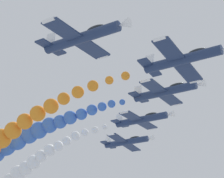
{
  "coord_description": "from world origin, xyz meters",
  "views": [
    {
      "loc": [
        44.39,
        28.64,
        72.23
      ],
      "look_at": [
        0.0,
        0.0,
        93.45
      ],
      "focal_mm": 69.94,
      "sensor_mm": 36.0,
      "label": 1
    }
  ],
  "objects_px": {
    "airplane_right_inner": "(83,37)",
    "airplane_trailing": "(127,142)",
    "airplane_left_outer": "(142,119)",
    "airplane_left_inner": "(166,91)",
    "airplane_lead": "(184,59)"
  },
  "relations": [
    {
      "from": "airplane_lead",
      "to": "airplane_left_inner",
      "type": "relative_size",
      "value": 1.0
    },
    {
      "from": "airplane_left_inner",
      "to": "airplane_trailing",
      "type": "xyz_separation_m",
      "value": [
        -18.37,
        -17.11,
        -0.35
      ]
    },
    {
      "from": "airplane_trailing",
      "to": "airplane_right_inner",
      "type": "bearing_deg",
      "value": 24.6
    },
    {
      "from": "airplane_lead",
      "to": "airplane_left_outer",
      "type": "height_order",
      "value": "airplane_left_outer"
    },
    {
      "from": "airplane_lead",
      "to": "airplane_left_inner",
      "type": "xyz_separation_m",
      "value": [
        -9.2,
        -6.66,
        0.69
      ]
    },
    {
      "from": "airplane_right_inner",
      "to": "airplane_left_outer",
      "type": "distance_m",
      "value": 28.4
    },
    {
      "from": "airplane_left_inner",
      "to": "airplane_trailing",
      "type": "distance_m",
      "value": 25.11
    },
    {
      "from": "airplane_left_inner",
      "to": "airplane_left_outer",
      "type": "xyz_separation_m",
      "value": [
        -8.8,
        -8.54,
        -0.06
      ]
    },
    {
      "from": "airplane_right_inner",
      "to": "airplane_trailing",
      "type": "relative_size",
      "value": 1.0
    },
    {
      "from": "airplane_lead",
      "to": "airplane_left_outer",
      "type": "distance_m",
      "value": 23.57
    },
    {
      "from": "airplane_left_inner",
      "to": "airplane_right_inner",
      "type": "distance_m",
      "value": 18.38
    },
    {
      "from": "airplane_lead",
      "to": "airplane_trailing",
      "type": "bearing_deg",
      "value": -139.23
    },
    {
      "from": "airplane_left_inner",
      "to": "airplane_left_outer",
      "type": "relative_size",
      "value": 1.0
    },
    {
      "from": "airplane_lead",
      "to": "airplane_right_inner",
      "type": "relative_size",
      "value": 1.0
    },
    {
      "from": "airplane_left_inner",
      "to": "airplane_trailing",
      "type": "relative_size",
      "value": 1.0
    }
  ]
}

